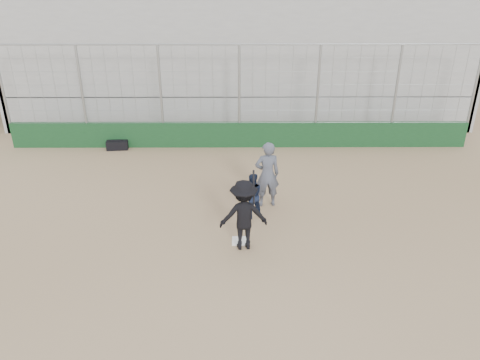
{
  "coord_description": "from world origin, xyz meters",
  "views": [
    {
      "loc": [
        -0.06,
        -10.57,
        6.81
      ],
      "look_at": [
        0.0,
        1.4,
        1.15
      ],
      "focal_mm": 35.0,
      "sensor_mm": 36.0,
      "label": 1
    }
  ],
  "objects_px": {
    "catcher_crouched": "(252,203)",
    "umpire": "(267,178)",
    "equipment_bag": "(117,145)",
    "batter_at_plate": "(244,215)"
  },
  "relations": [
    {
      "from": "catcher_crouched",
      "to": "umpire",
      "type": "distance_m",
      "value": 1.02
    },
    {
      "from": "catcher_crouched",
      "to": "equipment_bag",
      "type": "relative_size",
      "value": 1.14
    },
    {
      "from": "batter_at_plate",
      "to": "catcher_crouched",
      "type": "bearing_deg",
      "value": 80.65
    },
    {
      "from": "umpire",
      "to": "equipment_bag",
      "type": "bearing_deg",
      "value": -47.34
    },
    {
      "from": "batter_at_plate",
      "to": "catcher_crouched",
      "type": "xyz_separation_m",
      "value": [
        0.25,
        1.51,
        -0.47
      ]
    },
    {
      "from": "equipment_bag",
      "to": "umpire",
      "type": "bearing_deg",
      "value": -39.56
    },
    {
      "from": "batter_at_plate",
      "to": "equipment_bag",
      "type": "relative_size",
      "value": 2.38
    },
    {
      "from": "catcher_crouched",
      "to": "umpire",
      "type": "height_order",
      "value": "umpire"
    },
    {
      "from": "umpire",
      "to": "catcher_crouched",
      "type": "bearing_deg",
      "value": 51.0
    },
    {
      "from": "catcher_crouched",
      "to": "umpire",
      "type": "bearing_deg",
      "value": 58.78
    }
  ]
}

